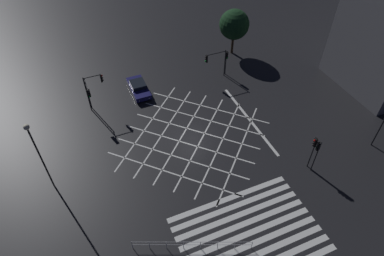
% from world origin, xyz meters
% --- Properties ---
extents(ground_plane, '(200.00, 200.00, 0.00)m').
position_xyz_m(ground_plane, '(0.00, 0.00, 0.00)').
color(ground_plane, black).
extents(road_markings, '(17.07, 24.13, 0.01)m').
position_xyz_m(road_markings, '(0.30, -7.71, 0.00)').
color(road_markings, silver).
rests_on(road_markings, ground_plane).
extents(traffic_light_ne_cross, '(0.36, 0.39, 3.29)m').
position_xyz_m(traffic_light_ne_cross, '(8.19, 8.54, 2.35)').
color(traffic_light_ne_cross, black).
rests_on(traffic_light_ne_cross, ground_plane).
extents(traffic_light_se_main, '(0.39, 0.36, 3.86)m').
position_xyz_m(traffic_light_se_main, '(8.51, -7.83, 2.76)').
color(traffic_light_se_main, black).
rests_on(traffic_light_se_main, ground_plane).
extents(traffic_light_se_cross, '(0.36, 0.39, 3.67)m').
position_xyz_m(traffic_light_se_cross, '(8.64, -8.22, 2.63)').
color(traffic_light_se_cross, black).
rests_on(traffic_light_se_cross, ground_plane).
extents(traffic_light_ne_main, '(2.77, 0.36, 3.66)m').
position_xyz_m(traffic_light_ne_main, '(6.46, 8.41, 2.70)').
color(traffic_light_ne_main, black).
rests_on(traffic_light_ne_main, ground_plane).
extents(traffic_light_nw_main, '(2.08, 0.36, 4.46)m').
position_xyz_m(traffic_light_nw_main, '(-7.72, 8.33, 3.24)').
color(traffic_light_nw_main, black).
rests_on(traffic_light_nw_main, ground_plane).
extents(traffic_light_nw_cross, '(0.36, 2.18, 4.07)m').
position_xyz_m(traffic_light_nw_cross, '(-8.61, 7.59, 2.97)').
color(traffic_light_nw_cross, black).
rests_on(traffic_light_nw_cross, ground_plane).
extents(street_lamp_west, '(0.47, 0.47, 7.63)m').
position_xyz_m(street_lamp_west, '(-13.89, -0.70, 5.22)').
color(street_lamp_west, black).
rests_on(street_lamp_west, ground_plane).
extents(street_tree_near, '(3.88, 3.88, 6.12)m').
position_xyz_m(street_tree_near, '(11.29, 12.69, 4.16)').
color(street_tree_near, '#38281C').
rests_on(street_tree_near, ground_plane).
extents(waiting_car, '(1.86, 4.45, 1.22)m').
position_xyz_m(waiting_car, '(-2.84, 9.46, 0.58)').
color(waiting_car, '#191951').
rests_on(waiting_car, ground_plane).
extents(pedestrian_railing, '(8.54, 3.66, 1.05)m').
position_xyz_m(pedestrian_railing, '(-4.72, -11.11, 0.67)').
color(pedestrian_railing, '#B7B7BC').
rests_on(pedestrian_railing, ground_plane).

